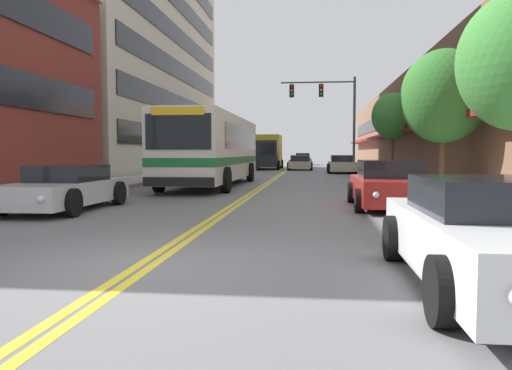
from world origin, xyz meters
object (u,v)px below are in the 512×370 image
object	(u,v)px
car_champagne_parked_right_far	(342,165)
street_tree_right_mid	(444,96)
car_dark_grey_moving_second	(303,159)
city_bus	(214,147)
car_red_parked_right_mid	(390,186)
car_navy_moving_lead	(298,162)
car_black_parked_left_near	(226,165)
car_silver_parked_left_far	(66,188)
street_tree_right_far	(393,116)
car_white_parked_right_foreground	(496,236)
box_truck	(268,152)
traffic_signal_mast	(330,106)
car_beige_moving_third	(300,163)
fire_hydrant	(412,178)

from	to	relation	value
car_champagne_parked_right_far	street_tree_right_mid	bearing A→B (deg)	-81.30
car_champagne_parked_right_far	car_dark_grey_moving_second	size ratio (longest dim) A/B	1.01
city_bus	car_red_parked_right_mid	world-z (taller)	city_bus
car_navy_moving_lead	car_black_parked_left_near	bearing A→B (deg)	-109.02
car_black_parked_left_near	car_silver_parked_left_far	size ratio (longest dim) A/B	0.93
car_red_parked_right_mid	street_tree_right_far	world-z (taller)	street_tree_right_far
car_navy_moving_lead	car_white_parked_right_foreground	bearing A→B (deg)	-85.57
city_bus	car_navy_moving_lead	distance (m)	29.98
box_truck	street_tree_right_mid	xyz separation A→B (m)	(9.16, -26.52, 2.05)
street_tree_right_mid	street_tree_right_far	bearing A→B (deg)	90.34
car_red_parked_right_mid	city_bus	bearing A→B (deg)	128.31
car_silver_parked_left_far	car_white_parked_right_foreground	distance (m)	10.99
car_navy_moving_lead	traffic_signal_mast	bearing A→B (deg)	-80.07
city_bus	car_red_parked_right_mid	size ratio (longest dim) A/B	2.72
car_red_parked_right_mid	box_truck	distance (m)	32.76
car_champagne_parked_right_far	city_bus	bearing A→B (deg)	-113.98
car_navy_moving_lead	car_beige_moving_third	distance (m)	8.34
car_white_parked_right_foreground	traffic_signal_mast	world-z (taller)	traffic_signal_mast
car_black_parked_left_near	car_white_parked_right_foreground	world-z (taller)	car_black_parked_left_near
car_beige_moving_third	street_tree_right_far	size ratio (longest dim) A/B	0.86
car_white_parked_right_foreground	car_beige_moving_third	world-z (taller)	car_beige_moving_third
car_red_parked_right_mid	car_champagne_parked_right_far	xyz separation A→B (m)	(0.01, 23.72, 0.02)
traffic_signal_mast	fire_hydrant	distance (m)	18.37
car_black_parked_left_near	car_white_parked_right_foreground	distance (m)	33.17
street_tree_right_far	city_bus	bearing A→B (deg)	-136.63
box_truck	traffic_signal_mast	world-z (taller)	traffic_signal_mast
city_bus	street_tree_right_far	xyz separation A→B (m)	(9.46, 8.94, 2.00)
car_navy_moving_lead	street_tree_right_mid	xyz separation A→B (m)	(6.50, -32.75, 3.08)
car_dark_grey_moving_second	street_tree_right_far	distance (m)	32.14
city_bus	car_dark_grey_moving_second	distance (m)	40.48
car_black_parked_left_near	car_red_parked_right_mid	world-z (taller)	car_red_parked_right_mid
city_bus	car_navy_moving_lead	size ratio (longest dim) A/B	2.46
car_white_parked_right_foreground	car_navy_moving_lead	xyz separation A→B (m)	(-3.62, 46.74, -0.00)
car_silver_parked_left_far	box_truck	xyz separation A→B (m)	(2.36, 33.73, 1.04)
car_white_parked_right_foreground	street_tree_right_far	distance (m)	26.22
car_black_parked_left_near	car_champagne_parked_right_far	world-z (taller)	car_champagne_parked_right_far
car_beige_moving_third	traffic_signal_mast	xyz separation A→B (m)	(2.32, -7.36, 4.34)
car_beige_moving_third	car_silver_parked_left_far	bearing A→B (deg)	-99.77
car_silver_parked_left_far	car_red_parked_right_mid	size ratio (longest dim) A/B	1.06
car_navy_moving_lead	street_tree_right_far	distance (m)	22.07
car_silver_parked_left_far	car_white_parked_right_foreground	size ratio (longest dim) A/B	1.03
car_navy_moving_lead	traffic_signal_mast	world-z (taller)	traffic_signal_mast
car_black_parked_left_near	city_bus	bearing A→B (deg)	-82.26
car_white_parked_right_foreground	street_tree_right_mid	size ratio (longest dim) A/B	0.86
car_black_parked_left_near	street_tree_right_mid	xyz separation A→B (m)	(11.58, -18.02, 3.06)
traffic_signal_mast	car_champagne_parked_right_far	bearing A→B (deg)	47.20
fire_hydrant	car_silver_parked_left_far	bearing A→B (deg)	-147.24
car_dark_grey_moving_second	street_tree_right_mid	xyz separation A→B (m)	(6.24, -43.28, 2.99)
car_navy_moving_lead	car_champagne_parked_right_far	bearing A→B (deg)	-75.72
car_silver_parked_left_far	car_red_parked_right_mid	world-z (taller)	car_red_parked_right_mid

